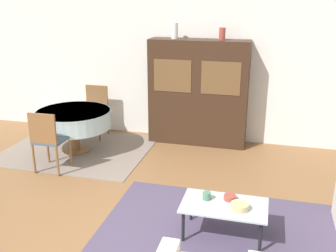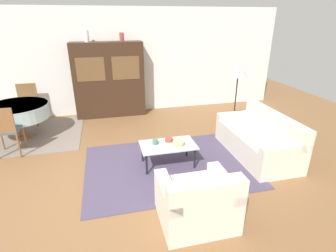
{
  "view_description": "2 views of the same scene",
  "coord_description": "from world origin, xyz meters",
  "views": [
    {
      "loc": [
        1.47,
        -3.44,
        2.64
      ],
      "look_at": [
        0.2,
        1.4,
        0.95
      ],
      "focal_mm": 42.0,
      "sensor_mm": 36.0,
      "label": 1
    },
    {
      "loc": [
        0.13,
        -3.47,
        2.44
      ],
      "look_at": [
        1.1,
        0.47,
        0.75
      ],
      "focal_mm": 28.0,
      "sensor_mm": 36.0,
      "label": 2
    }
  ],
  "objects": [
    {
      "name": "area_rug",
      "position": [
        1.09,
        0.43,
        0.01
      ],
      "size": [
        2.86,
        2.12,
        0.01
      ],
      "color": "#4C425B",
      "rests_on": "ground_plane"
    },
    {
      "name": "vase_short",
      "position": [
        0.64,
        3.36,
        1.99
      ],
      "size": [
        0.11,
        0.11,
        0.21
      ],
      "color": "#9E4238",
      "rests_on": "display_cabinet"
    },
    {
      "name": "display_cabinet",
      "position": [
        0.25,
        3.36,
        0.95
      ],
      "size": [
        1.76,
        0.45,
        1.89
      ],
      "color": "#382316",
      "rests_on": "ground_plane"
    },
    {
      "name": "dining_table",
      "position": [
        -1.72,
        2.36,
        0.6
      ],
      "size": [
        1.26,
        1.26,
        0.74
      ],
      "color": "brown",
      "rests_on": "dining_rug"
    },
    {
      "name": "wall_back",
      "position": [
        0.0,
        3.63,
        1.35
      ],
      "size": [
        10.0,
        0.06,
        2.7
      ],
      "color": "white",
      "rests_on": "ground_plane"
    },
    {
      "name": "ground_plane",
      "position": [
        0.0,
        0.0,
        0.0
      ],
      "size": [
        14.0,
        14.0,
        0.0
      ],
      "primitive_type": "plane",
      "color": "brown"
    },
    {
      "name": "dining_chair_far",
      "position": [
        -1.72,
        3.21,
        0.57
      ],
      "size": [
        0.44,
        0.44,
        0.97
      ],
      "rotation": [
        0.0,
        0.0,
        3.14
      ],
      "color": "brown",
      "rests_on": "dining_rug"
    },
    {
      "name": "coffee_table",
      "position": [
        1.1,
        0.47,
        0.36
      ],
      "size": [
        0.96,
        0.57,
        0.39
      ],
      "color": "black",
      "rests_on": "area_rug"
    },
    {
      "name": "vase_tall",
      "position": [
        -0.19,
        3.36,
        2.03
      ],
      "size": [
        0.12,
        0.12,
        0.27
      ],
      "color": "white",
      "rests_on": "display_cabinet"
    },
    {
      "name": "dining_rug",
      "position": [
        -1.73,
        2.42,
        0.01
      ],
      "size": [
        2.48,
        2.01,
        0.01
      ],
      "color": "gray",
      "rests_on": "ground_plane"
    },
    {
      "name": "bowl_small",
      "position": [
        1.14,
        0.59,
        0.43
      ],
      "size": [
        0.14,
        0.14,
        0.06
      ],
      "color": "#9E4238",
      "rests_on": "coffee_table"
    },
    {
      "name": "dining_chair_near",
      "position": [
        -1.72,
        1.51,
        0.57
      ],
      "size": [
        0.44,
        0.44,
        0.97
      ],
      "color": "brown",
      "rests_on": "dining_rug"
    },
    {
      "name": "bowl",
      "position": [
        1.27,
        0.41,
        0.44
      ],
      "size": [
        0.2,
        0.2,
        0.07
      ],
      "color": "tan",
      "rests_on": "coffee_table"
    },
    {
      "name": "cup",
      "position": [
        0.88,
        0.54,
        0.45
      ],
      "size": [
        0.1,
        0.1,
        0.09
      ],
      "color": "#4C7A60",
      "rests_on": "coffee_table"
    }
  ]
}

